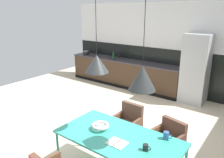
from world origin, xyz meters
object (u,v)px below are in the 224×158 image
at_px(armchair_far_side, 169,136).
at_px(fruit_bowl, 100,126).
at_px(armchair_near_window, 129,119).
at_px(mug_tall_blue, 166,136).
at_px(pendant_lamp_over_table_far, 142,78).
at_px(refrigerator_column, 195,69).
at_px(pendant_lamp_over_table_near, 97,64).
at_px(bottle_vinegar_dark, 119,55).
at_px(dining_table, 119,139).
at_px(cooking_pot, 86,53).
at_px(bottle_oil_tall, 113,56).
at_px(open_book, 117,143).
at_px(mug_wide_latte, 146,147).

distance_m(armchair_far_side, fruit_bowl, 1.21).
bearing_deg(armchair_near_window, mug_tall_blue, 150.50).
relative_size(armchair_far_side, mug_tall_blue, 5.80).
relative_size(mug_tall_blue, pendant_lamp_over_table_far, 0.11).
bearing_deg(refrigerator_column, fruit_bowl, -93.77).
height_order(mug_tall_blue, pendant_lamp_over_table_far, pendant_lamp_over_table_far).
bearing_deg(pendant_lamp_over_table_near, mug_tall_blue, 22.22).
bearing_deg(bottle_vinegar_dark, armchair_far_side, -43.85).
height_order(armchair_far_side, fruit_bowl, fruit_bowl).
distance_m(armchair_near_window, fruit_bowl, 1.02).
relative_size(pendant_lamp_over_table_near, pendant_lamp_over_table_far, 0.91).
height_order(dining_table, cooking_pot, cooking_pot).
bearing_deg(bottle_oil_tall, open_book, -52.88).
xyz_separation_m(refrigerator_column, cooking_pot, (-3.97, -0.11, 0.02)).
distance_m(armchair_far_side, armchair_near_window, 0.85).
height_order(armchair_far_side, bottle_oil_tall, bottle_oil_tall).
height_order(refrigerator_column, fruit_bowl, refrigerator_column).
xyz_separation_m(armchair_near_window, pendant_lamp_over_table_far, (0.80, -0.99, 1.22)).
bearing_deg(fruit_bowl, armchair_far_side, 50.30).
height_order(fruit_bowl, bottle_vinegar_dark, bottle_vinegar_dark).
bearing_deg(cooking_pot, dining_table, -41.87).
height_order(mug_wide_latte, bottle_vinegar_dark, bottle_vinegar_dark).
bearing_deg(mug_wide_latte, cooking_pot, 140.78).
distance_m(armchair_far_side, pendant_lamp_over_table_near, 1.77).
xyz_separation_m(armchair_near_window, bottle_vinegar_dark, (-2.30, 2.95, 0.52)).
bearing_deg(refrigerator_column, armchair_near_window, -97.20).
xyz_separation_m(armchair_far_side, mug_wide_latte, (0.06, -0.95, 0.32)).
height_order(armchair_far_side, bottle_vinegar_dark, bottle_vinegar_dark).
xyz_separation_m(refrigerator_column, mug_wide_latte, (0.56, -3.81, -0.15)).
bearing_deg(open_book, bottle_vinegar_dark, 124.76).
relative_size(dining_table, pendant_lamp_over_table_near, 1.77).
height_order(armchair_far_side, mug_wide_latte, mug_wide_latte).
xyz_separation_m(armchair_far_side, bottle_oil_tall, (-3.18, 2.73, 0.53)).
bearing_deg(bottle_vinegar_dark, dining_table, -55.01).
height_order(mug_tall_blue, bottle_oil_tall, bottle_oil_tall).
bearing_deg(refrigerator_column, open_book, -87.47).
height_order(fruit_bowl, pendant_lamp_over_table_near, pendant_lamp_over_table_near).
xyz_separation_m(refrigerator_column, bottle_vinegar_dark, (-2.65, 0.16, 0.05)).
bearing_deg(mug_tall_blue, open_book, -134.30).
bearing_deg(pendant_lamp_over_table_near, mug_wide_latte, -1.72).
xyz_separation_m(mug_tall_blue, pendant_lamp_over_table_far, (-0.21, -0.37, 0.89)).
bearing_deg(mug_tall_blue, bottle_vinegar_dark, 132.84).
bearing_deg(mug_wide_latte, fruit_bowl, 176.02).
bearing_deg(armchair_far_side, mug_wide_latte, 106.51).
relative_size(armchair_near_window, cooking_pot, 3.74).
xyz_separation_m(armchair_near_window, mug_wide_latte, (0.91, -1.02, 0.31)).
relative_size(open_book, bottle_vinegar_dark, 1.00).
bearing_deg(refrigerator_column, dining_table, -88.59).
distance_m(mug_tall_blue, pendant_lamp_over_table_far, 0.99).
bearing_deg(bottle_oil_tall, pendant_lamp_over_table_near, -56.47).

